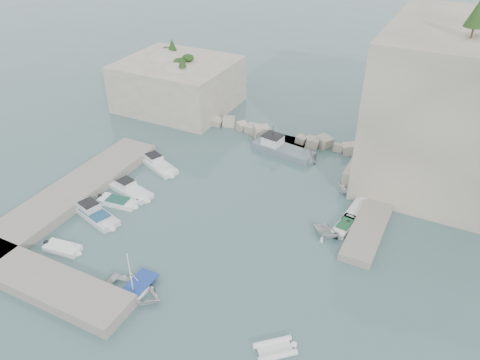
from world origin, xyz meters
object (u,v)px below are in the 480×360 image
at_px(rowboat, 134,294).
at_px(tender_east_c, 357,214).
at_px(motorboat_d, 95,217).
at_px(motorboat_e, 63,250).
at_px(tender_east_b, 344,228).
at_px(tender_east_d, 355,196).
at_px(motorboat_a, 158,167).
at_px(motorboat_c, 118,204).
at_px(tender_east_a, 325,235).
at_px(work_boat, 283,153).
at_px(inflatable_dinghy, 275,351).
at_px(motorboat_b, 131,193).

bearing_deg(rowboat, tender_east_c, -34.59).
xyz_separation_m(motorboat_d, motorboat_e, (0.88, -5.45, 0.00)).
height_order(tender_east_b, tender_east_c, same).
relative_size(tender_east_b, tender_east_d, 0.96).
height_order(motorboat_a, rowboat, motorboat_a).
bearing_deg(tender_east_c, motorboat_e, 134.28).
bearing_deg(motorboat_e, motorboat_a, 85.00).
distance_m(motorboat_c, tender_east_c, 25.41).
distance_m(motorboat_e, tender_east_a, 25.16).
relative_size(motorboat_d, work_boat, 0.78).
xyz_separation_m(rowboat, tender_east_a, (11.97, 14.77, 0.00)).
bearing_deg(work_boat, tender_east_c, -26.88).
height_order(motorboat_e, inflatable_dinghy, motorboat_e).
relative_size(motorboat_b, work_boat, 0.68).
xyz_separation_m(motorboat_b, motorboat_d, (-0.55, -5.25, 0.00)).
bearing_deg(motorboat_c, motorboat_a, 87.90).
bearing_deg(rowboat, tender_east_b, -38.16).
xyz_separation_m(motorboat_b, inflatable_dinghy, (22.54, -11.96, 0.00)).
bearing_deg(motorboat_b, motorboat_d, -83.38).
distance_m(rowboat, work_boat, 28.16).
height_order(tender_east_d, work_boat, work_boat).
distance_m(motorboat_b, tender_east_c, 24.68).
distance_m(motorboat_d, tender_east_a, 23.58).
bearing_deg(inflatable_dinghy, tender_east_a, 51.52).
distance_m(motorboat_a, tender_east_d, 23.54).
xyz_separation_m(motorboat_b, tender_east_a, (21.67, 2.63, 0.00)).
bearing_deg(tender_east_d, work_boat, 70.79).
bearing_deg(inflatable_dinghy, motorboat_d, 121.91).
xyz_separation_m(motorboat_c, tender_east_b, (22.95, 6.89, 0.00)).
height_order(motorboat_b, tender_east_b, motorboat_b).
bearing_deg(tender_east_a, inflatable_dinghy, -167.74).
height_order(motorboat_b, work_boat, work_boat).
distance_m(inflatable_dinghy, work_boat, 29.93).
xyz_separation_m(motorboat_d, rowboat, (10.26, -6.89, 0.00)).
xyz_separation_m(tender_east_a, tender_east_d, (0.84, 7.95, 0.00)).
relative_size(motorboat_b, inflatable_dinghy, 1.84).
bearing_deg(tender_east_b, motorboat_d, 120.28).
bearing_deg(work_boat, rowboat, -85.32).
relative_size(motorboat_c, work_boat, 0.52).
distance_m(motorboat_e, inflatable_dinghy, 22.25).
relative_size(motorboat_d, motorboat_e, 1.85).
height_order(tender_east_a, tender_east_b, tender_east_a).
relative_size(motorboat_a, motorboat_b, 1.11).
relative_size(motorboat_b, tender_east_d, 1.42).
distance_m(motorboat_e, tender_east_c, 29.46).
relative_size(motorboat_c, tender_east_c, 0.89).
distance_m(motorboat_b, tender_east_b, 23.48).
height_order(motorboat_a, motorboat_b, same).
xyz_separation_m(motorboat_c, motorboat_d, (-0.65, -2.87, 0.00)).
relative_size(tender_east_a, tender_east_c, 0.58).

